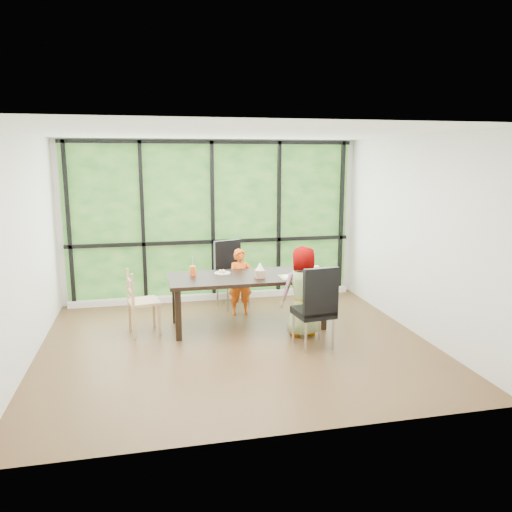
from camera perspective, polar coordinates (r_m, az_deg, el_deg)
The scene contains 23 objects.
ground at distance 6.65m, azimuth -2.25°, elevation -9.98°, with size 5.00×5.00×0.00m, color black.
back_wall at distance 8.49m, azimuth -5.02°, elevation 4.04°, with size 5.00×5.00×0.00m, color silver.
foliage_backdrop at distance 8.47m, azimuth -5.00°, elevation 4.03°, with size 4.80×0.02×2.65m, color #1B4D19.
window_mullions at distance 8.43m, azimuth -4.96°, elevation 3.99°, with size 4.80×0.06×2.65m, color black, non-canonical shape.
window_sill at distance 8.65m, azimuth -4.78°, elevation -4.61°, with size 4.80×0.12×0.10m, color silver.
dining_table at distance 7.19m, azimuth -0.95°, elevation -5.16°, with size 2.23×0.94×0.75m, color black.
chair_window_leather at distance 8.05m, azimuth -2.67°, elevation -2.18°, with size 0.46×0.46×1.08m, color black.
chair_interior_leather at distance 6.42m, azimuth 6.60°, elevation -5.72°, with size 0.46×0.46×1.08m, color black.
chair_end_beech at distance 7.06m, azimuth -12.74°, elevation -5.12°, with size 0.42×0.40×0.90m, color tan.
child_toddler at distance 7.69m, azimuth -1.80°, elevation -2.99°, with size 0.38×0.25×1.03m, color #D44F0E.
child_older at distance 6.80m, azimuth 5.40°, elevation -4.05°, with size 0.61×0.39×1.24m, color slate.
placemat at distance 7.04m, azimuth 4.52°, elevation -2.38°, with size 0.44×0.32×0.01m, color tan.
plate_far at distance 7.23m, azimuth -3.87°, elevation -1.96°, with size 0.24×0.24×0.01m, color white.
plate_near at distance 7.01m, azimuth 4.01°, elevation -2.39°, with size 0.25×0.25×0.02m, color white.
orange_cup at distance 7.16m, azimuth -7.23°, elevation -1.68°, with size 0.08×0.08×0.13m, color #FF5D18.
green_cup at distance 7.06m, azimuth 6.44°, elevation -1.90°, with size 0.08×0.08×0.12m, color #48C724.
white_mug at distance 7.42m, azimuth 6.94°, elevation -1.43°, with size 0.08×0.08×0.08m, color white.
tissue_box at distance 6.96m, azimuth 0.45°, elevation -2.05°, with size 0.13×0.13×0.11m, color tan.
crepe_rolls_far at distance 7.23m, azimuth -3.87°, elevation -1.76°, with size 0.10×0.12×0.04m, color tan, non-canonical shape.
crepe_rolls_near at distance 7.00m, azimuth 4.01°, elevation -2.19°, with size 0.05×0.12×0.04m, color tan, non-canonical shape.
straw_white at distance 7.13m, azimuth -7.25°, elevation -0.85°, with size 0.01×0.01×0.20m, color white.
straw_pink at distance 7.04m, azimuth 6.45°, elevation -1.11°, with size 0.01×0.01×0.20m, color pink.
tissue at distance 6.94m, azimuth 0.45°, elevation -1.17°, with size 0.12×0.12×0.11m, color white.
Camera 1 is at (-1.08, -6.11, 2.40)m, focal length 34.97 mm.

